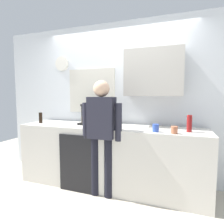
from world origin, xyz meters
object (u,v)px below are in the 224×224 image
cup_terracotta_mug (174,130)px  person_at_sink (102,129)px  coffee_maker (86,115)px  bottle_red_vinegar (189,123)px  cup_blue_mug (156,128)px  bottle_dark_sauce (41,118)px  bottle_green_wine (97,114)px

cup_terracotta_mug → person_at_sink: (-0.94, -0.06, -0.03)m
coffee_maker → bottle_red_vinegar: 1.55m
cup_blue_mug → person_at_sink: 0.72m
bottle_dark_sauce → cup_blue_mug: bottle_dark_sauce is taller
bottle_green_wine → person_at_sink: bearing=-60.5°
bottle_green_wine → bottle_dark_sauce: 0.96m
coffee_maker → cup_terracotta_mug: size_ratio=3.59×
coffee_maker → bottle_dark_sauce: coffee_maker is taller
coffee_maker → bottle_green_wine: (0.12, 0.15, 0.00)m
cup_blue_mug → coffee_maker: bearing=166.3°
coffee_maker → bottle_red_vinegar: size_ratio=1.50×
bottle_green_wine → coffee_maker: bearing=-129.5°
bottle_dark_sauce → cup_terracotta_mug: 2.16m
bottle_dark_sauce → person_at_sink: bearing=-11.1°
cup_blue_mug → cup_terracotta_mug: size_ratio=1.09×
coffee_maker → person_at_sink: person_at_sink is taller
bottle_red_vinegar → bottle_green_wine: (-1.42, 0.29, 0.04)m
bottle_dark_sauce → person_at_sink: 1.24m
bottle_red_vinegar → cup_terracotta_mug: bottle_red_vinegar is taller
bottle_dark_sauce → cup_terracotta_mug: bearing=-4.7°
bottle_red_vinegar → cup_terracotta_mug: (-0.18, -0.17, -0.06)m
coffee_maker → cup_terracotta_mug: (1.36, -0.32, -0.10)m
bottle_dark_sauce → cup_blue_mug: 1.93m
coffee_maker → cup_blue_mug: coffee_maker is taller
bottle_green_wine → person_at_sink: (0.30, -0.53, -0.13)m
bottle_green_wine → cup_blue_mug: 1.10m
coffee_maker → person_at_sink: 0.59m
coffee_maker → bottle_red_vinegar: (1.54, -0.14, -0.04)m
bottle_green_wine → bottle_dark_sauce: bottle_green_wine is taller
cup_blue_mug → person_at_sink: bearing=-171.4°
bottle_dark_sauce → person_at_sink: (1.22, -0.24, -0.07)m
coffee_maker → cup_blue_mug: bearing=-13.7°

